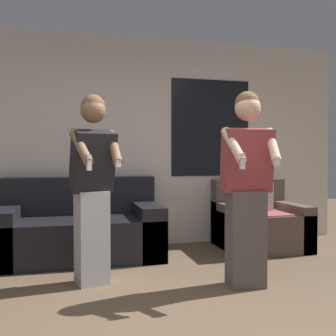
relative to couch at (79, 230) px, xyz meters
name	(u,v)px	position (x,y,z in m)	size (l,w,h in m)	color
wall_back	(131,142)	(0.68, 0.49, 1.04)	(5.88, 0.07, 2.70)	silver
couch	(79,230)	(0.00, 0.00, 0.00)	(1.85, 0.92, 0.91)	black
armchair	(259,224)	(2.23, -0.05, -0.01)	(0.99, 0.93, 0.86)	brown
person_left	(93,186)	(0.10, -0.99, 0.58)	(0.46, 0.57, 1.71)	#B2B2B7
person_right	(247,187)	(1.42, -1.38, 0.57)	(0.48, 0.51, 1.73)	#56514C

